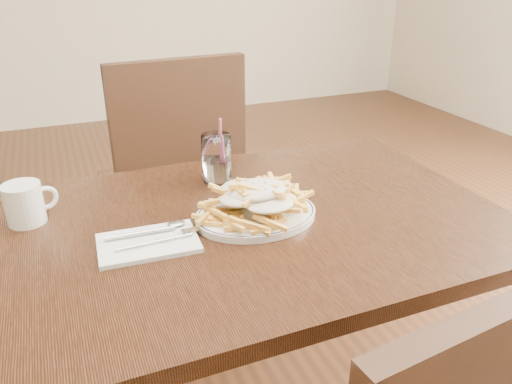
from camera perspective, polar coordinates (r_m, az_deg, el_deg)
name	(u,v)px	position (r m, az deg, el deg)	size (l,w,h in m)	color
table	(249,246)	(1.22, -0.82, -6.20)	(1.20, 0.80, 0.75)	black
chair_far	(174,172)	(1.90, -9.35, 2.22)	(0.50, 0.50, 1.02)	black
fries_plate	(256,215)	(1.18, 0.00, -2.64)	(0.36, 0.33, 0.02)	white
loaded_fries	(256,195)	(1.15, 0.00, -0.37)	(0.32, 0.29, 0.08)	#F1B949
napkin	(148,243)	(1.10, -12.21, -5.73)	(0.21, 0.14, 0.01)	white
cutlery	(147,238)	(1.10, -12.33, -5.19)	(0.21, 0.07, 0.01)	silver
water_glass	(217,161)	(1.37, -4.51, 3.57)	(0.08, 0.08, 0.18)	white
coffee_mug	(25,203)	(1.26, -24.88, -1.19)	(0.12, 0.09, 0.10)	white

